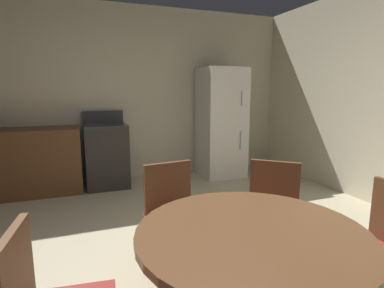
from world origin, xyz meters
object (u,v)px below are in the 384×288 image
at_px(oven_range, 106,155).
at_px(refrigerator, 221,123).
at_px(chair_north, 174,214).
at_px(chair_northeast, 272,211).
at_px(dining_table, 251,262).

height_order(oven_range, refrigerator, refrigerator).
bearing_deg(refrigerator, chair_north, -122.74).
relative_size(refrigerator, chair_northeast, 2.02).
xyz_separation_m(dining_table, chair_northeast, (0.60, 0.68, -0.09)).
distance_m(oven_range, chair_north, 2.52).
bearing_deg(oven_range, dining_table, -83.79).
height_order(dining_table, chair_northeast, chair_northeast).
distance_m(oven_range, dining_table, 3.43).
relative_size(oven_range, chair_north, 1.26).
distance_m(dining_table, chair_northeast, 0.91).
bearing_deg(refrigerator, oven_range, 178.33).
relative_size(chair_northeast, chair_north, 1.00).
height_order(oven_range, chair_northeast, oven_range).
distance_m(dining_table, chair_north, 0.91).
xyz_separation_m(refrigerator, chair_northeast, (-0.87, -2.67, -0.38)).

